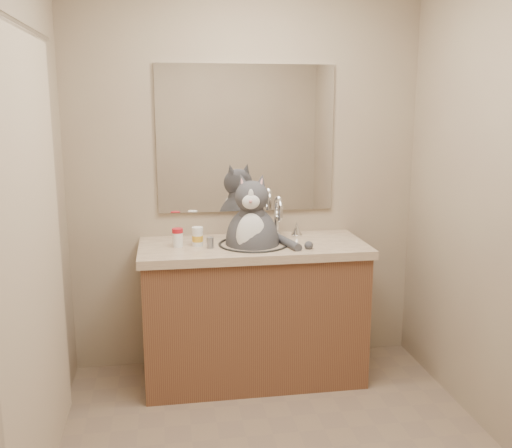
{
  "coord_description": "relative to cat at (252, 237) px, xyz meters",
  "views": [
    {
      "loc": [
        -0.51,
        -2.28,
        1.66
      ],
      "look_at": [
        -0.03,
        0.65,
        1.04
      ],
      "focal_mm": 40.0,
      "sensor_mm": 36.0,
      "label": 1
    }
  ],
  "objects": [
    {
      "name": "room",
      "position": [
        0.01,
        -0.95,
        0.31
      ],
      "size": [
        2.22,
        2.52,
        2.42
      ],
      "color": "#7C6756",
      "rests_on": "ground"
    },
    {
      "name": "vanity",
      "position": [
        0.01,
        0.01,
        -0.45
      ],
      "size": [
        1.34,
        0.59,
        1.12
      ],
      "color": "brown",
      "rests_on": "ground"
    },
    {
      "name": "mirror",
      "position": [
        0.01,
        0.28,
        0.56
      ],
      "size": [
        1.1,
        0.02,
        0.9
      ],
      "primitive_type": "cube",
      "color": "white",
      "rests_on": "room"
    },
    {
      "name": "shower_curtain",
      "position": [
        -1.04,
        -0.85,
        0.14
      ],
      "size": [
        0.02,
        1.3,
        1.93
      ],
      "color": "beige",
      "rests_on": "ground"
    },
    {
      "name": "cat",
      "position": [
        0.0,
        0.0,
        0.0
      ],
      "size": [
        0.44,
        0.44,
        0.64
      ],
      "rotation": [
        0.0,
        0.0,
        -0.21
      ],
      "color": "#424146",
      "rests_on": "vanity"
    },
    {
      "name": "pill_bottle_redcap",
      "position": [
        -0.44,
        0.01,
        0.01
      ],
      "size": [
        0.07,
        0.07,
        0.11
      ],
      "rotation": [
        0.0,
        0.0,
        -0.1
      ],
      "color": "white",
      "rests_on": "vanity"
    },
    {
      "name": "pill_bottle_orange",
      "position": [
        -0.32,
        0.01,
        0.01
      ],
      "size": [
        0.09,
        0.09,
        0.11
      ],
      "rotation": [
        0.0,
        0.0,
        0.42
      ],
      "color": "white",
      "rests_on": "vanity"
    },
    {
      "name": "grey_canister",
      "position": [
        -0.25,
        -0.05,
        -0.01
      ],
      "size": [
        0.04,
        0.04,
        0.06
      ],
      "rotation": [
        0.0,
        0.0,
        -0.13
      ],
      "color": "gray",
      "rests_on": "vanity"
    }
  ]
}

